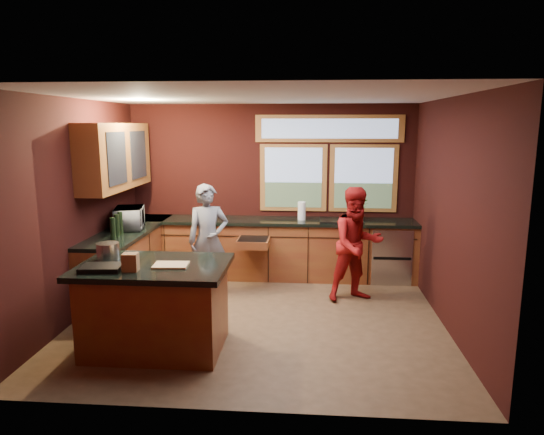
# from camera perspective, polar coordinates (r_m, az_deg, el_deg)

# --- Properties ---
(floor) EXTENTS (4.50, 4.50, 0.00)m
(floor) POSITION_cam_1_polar(r_m,az_deg,el_deg) (6.19, -1.58, -11.76)
(floor) COLOR brown
(floor) RESTS_ON ground
(room_shell) EXTENTS (4.52, 4.02, 2.71)m
(room_shell) POSITION_cam_1_polar(r_m,az_deg,el_deg) (6.15, -6.91, 5.36)
(room_shell) COLOR black
(room_shell) RESTS_ON ground
(back_counter) EXTENTS (4.50, 0.64, 0.93)m
(back_counter) POSITION_cam_1_polar(r_m,az_deg,el_deg) (7.63, 1.24, -3.67)
(back_counter) COLOR maroon
(back_counter) RESTS_ON floor
(left_counter) EXTENTS (0.64, 2.30, 0.93)m
(left_counter) POSITION_cam_1_polar(r_m,az_deg,el_deg) (7.27, -16.39, -4.85)
(left_counter) COLOR maroon
(left_counter) RESTS_ON floor
(island) EXTENTS (1.55, 1.05, 0.95)m
(island) POSITION_cam_1_polar(r_m,az_deg,el_deg) (5.38, -13.54, -10.13)
(island) COLOR maroon
(island) RESTS_ON floor
(person_grey) EXTENTS (0.67, 0.56, 1.58)m
(person_grey) POSITION_cam_1_polar(r_m,az_deg,el_deg) (6.84, -7.52, -2.67)
(person_grey) COLOR slate
(person_grey) RESTS_ON floor
(person_red) EXTENTS (0.92, 0.83, 1.57)m
(person_red) POSITION_cam_1_polar(r_m,az_deg,el_deg) (6.67, 9.95, -3.15)
(person_red) COLOR maroon
(person_red) RESTS_ON floor
(microwave) EXTENTS (0.50, 0.63, 0.31)m
(microwave) POSITION_cam_1_polar(r_m,az_deg,el_deg) (7.12, -16.42, -0.07)
(microwave) COLOR #999999
(microwave) RESTS_ON left_counter
(potted_plant) EXTENTS (0.31, 0.27, 0.34)m
(potted_plant) POSITION_cam_1_polar(r_m,az_deg,el_deg) (7.57, 10.12, 0.97)
(potted_plant) COLOR #999999
(potted_plant) RESTS_ON back_counter
(paper_towel) EXTENTS (0.12, 0.12, 0.28)m
(paper_towel) POSITION_cam_1_polar(r_m,az_deg,el_deg) (7.49, 3.51, 0.78)
(paper_towel) COLOR white
(paper_towel) RESTS_ON back_counter
(cutting_board) EXTENTS (0.37, 0.27, 0.02)m
(cutting_board) POSITION_cam_1_polar(r_m,az_deg,el_deg) (5.13, -11.81, -5.50)
(cutting_board) COLOR tan
(cutting_board) RESTS_ON island
(stock_pot) EXTENTS (0.24, 0.24, 0.18)m
(stock_pot) POSITION_cam_1_polar(r_m,az_deg,el_deg) (5.54, -18.74, -3.77)
(stock_pot) COLOR #B3B4B8
(stock_pot) RESTS_ON island
(paper_bag) EXTENTS (0.16, 0.13, 0.18)m
(paper_bag) POSITION_cam_1_polar(r_m,az_deg,el_deg) (5.04, -16.32, -5.07)
(paper_bag) COLOR brown
(paper_bag) RESTS_ON island
(black_tray) EXTENTS (0.43, 0.32, 0.05)m
(black_tray) POSITION_cam_1_polar(r_m,az_deg,el_deg) (5.17, -19.41, -5.60)
(black_tray) COLOR black
(black_tray) RESTS_ON island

